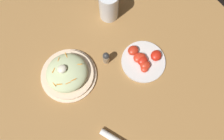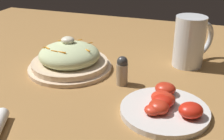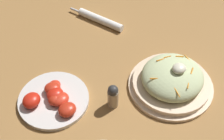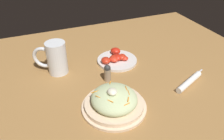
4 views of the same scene
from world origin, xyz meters
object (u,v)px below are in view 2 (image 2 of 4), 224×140
object	(u,v)px
beer_mug	(190,44)
salt_shaker	(122,70)
salad_plate	(70,59)
tomato_plate	(166,107)

from	to	relation	value
beer_mug	salt_shaker	distance (m)	0.24
salad_plate	beer_mug	world-z (taller)	beer_mug
salad_plate	tomato_plate	xyz separation A→B (m)	(-0.29, 0.13, -0.02)
salad_plate	salt_shaker	bearing A→B (deg)	166.65
salt_shaker	salad_plate	bearing A→B (deg)	-13.35
salad_plate	beer_mug	size ratio (longest dim) A/B	1.62
beer_mug	salt_shaker	world-z (taller)	beer_mug
beer_mug	salt_shaker	xyz separation A→B (m)	(0.15, 0.18, -0.02)
beer_mug	salt_shaker	bearing A→B (deg)	51.40
tomato_plate	salt_shaker	xyz separation A→B (m)	(0.13, -0.09, 0.02)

